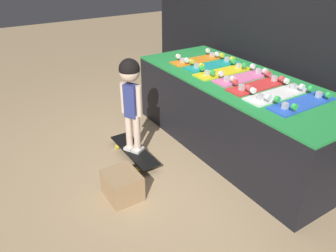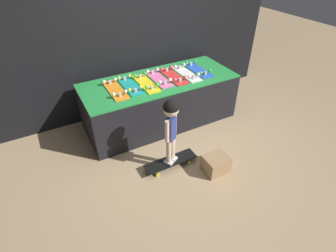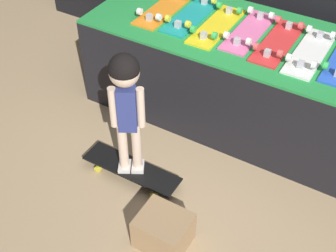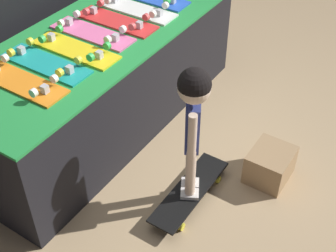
{
  "view_description": "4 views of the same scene",
  "coord_description": "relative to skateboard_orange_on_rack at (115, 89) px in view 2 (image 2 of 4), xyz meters",
  "views": [
    {
      "loc": [
        2.24,
        -1.64,
        1.93
      ],
      "look_at": [
        -0.12,
        -0.15,
        0.41
      ],
      "focal_mm": 35.0,
      "sensor_mm": 36.0,
      "label": 1
    },
    {
      "loc": [
        -1.66,
        -2.7,
        2.62
      ],
      "look_at": [
        -0.22,
        -0.06,
        0.41
      ],
      "focal_mm": 28.0,
      "sensor_mm": 36.0,
      "label": 2
    },
    {
      "loc": [
        1.04,
        -2.27,
        2.58
      ],
      "look_at": [
        -0.19,
        -0.19,
        0.41
      ],
      "focal_mm": 50.0,
      "sensor_mm": 36.0,
      "label": 3
    },
    {
      "loc": [
        -2.24,
        -1.44,
        2.46
      ],
      "look_at": [
        -0.23,
        -0.14,
        0.43
      ],
      "focal_mm": 50.0,
      "sensor_mm": 36.0,
      "label": 4
    }
  ],
  "objects": [
    {
      "name": "ground_plane",
      "position": [
        0.72,
        -0.64,
        -0.79
      ],
      "size": [
        16.0,
        16.0,
        0.0
      ],
      "primitive_type": "plane",
      "color": "tan"
    },
    {
      "name": "back_wall",
      "position": [
        0.72,
        0.67,
        0.32
      ],
      "size": [
        5.07,
        0.1,
        2.23
      ],
      "color": "black",
      "rests_on": "ground_plane"
    },
    {
      "name": "display_rack",
      "position": [
        0.72,
        -0.0,
        -0.4
      ],
      "size": [
        2.45,
        0.97,
        0.78
      ],
      "color": "black",
      "rests_on": "ground_plane"
    },
    {
      "name": "skateboard_orange_on_rack",
      "position": [
        0.0,
        0.0,
        0.0
      ],
      "size": [
        0.2,
        0.66,
        0.09
      ],
      "color": "orange",
      "rests_on": "display_rack"
    },
    {
      "name": "skateboard_teal_on_rack",
      "position": [
        0.24,
        0.02,
        0.0
      ],
      "size": [
        0.2,
        0.66,
        0.09
      ],
      "color": "teal",
      "rests_on": "display_rack"
    },
    {
      "name": "skateboard_yellow_on_rack",
      "position": [
        0.48,
        -0.03,
        0.0
      ],
      "size": [
        0.2,
        0.66,
        0.09
      ],
      "color": "yellow",
      "rests_on": "display_rack"
    },
    {
      "name": "skateboard_pink_on_rack",
      "position": [
        0.72,
        0.02,
        0.0
      ],
      "size": [
        0.2,
        0.66,
        0.09
      ],
      "color": "pink",
      "rests_on": "display_rack"
    },
    {
      "name": "skateboard_red_on_rack",
      "position": [
        0.96,
        -0.01,
        0.0
      ],
      "size": [
        0.2,
        0.66,
        0.09
      ],
      "color": "red",
      "rests_on": "display_rack"
    },
    {
      "name": "skateboard_white_on_rack",
      "position": [
        1.21,
        -0.02,
        0.0
      ],
      "size": [
        0.2,
        0.66,
        0.09
      ],
      "color": "white",
      "rests_on": "display_rack"
    },
    {
      "name": "skateboard_blue_on_rack",
      "position": [
        1.45,
        0.01,
        0.0
      ],
      "size": [
        0.2,
        0.66,
        0.09
      ],
      "color": "blue",
      "rests_on": "display_rack"
    },
    {
      "name": "skateboard_on_floor",
      "position": [
        0.35,
        -1.05,
        -0.72
      ],
      "size": [
        0.75,
        0.2,
        0.09
      ],
      "color": "black",
      "rests_on": "ground_plane"
    },
    {
      "name": "child",
      "position": [
        0.35,
        -1.05,
        -0.02
      ],
      "size": [
        0.22,
        0.2,
        0.97
      ],
      "rotation": [
        0.0,
        0.0,
        0.51
      ],
      "color": "silver",
      "rests_on": "skateboard_on_floor"
    },
    {
      "name": "storage_box",
      "position": [
        0.84,
        -1.41,
        -0.67
      ],
      "size": [
        0.32,
        0.28,
        0.24
      ],
      "color": "#A37F56",
      "rests_on": "ground_plane"
    }
  ]
}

